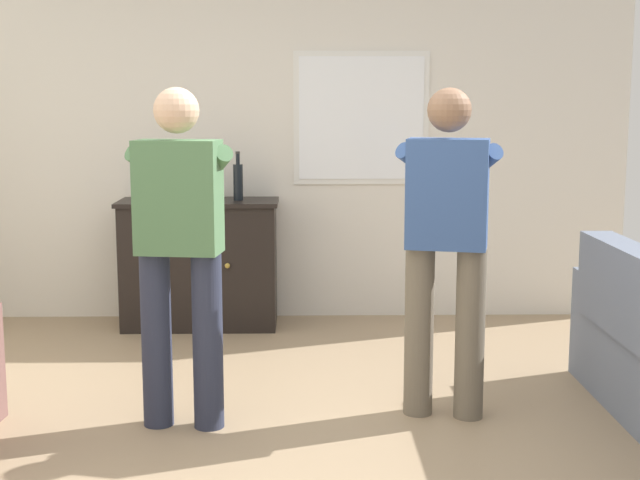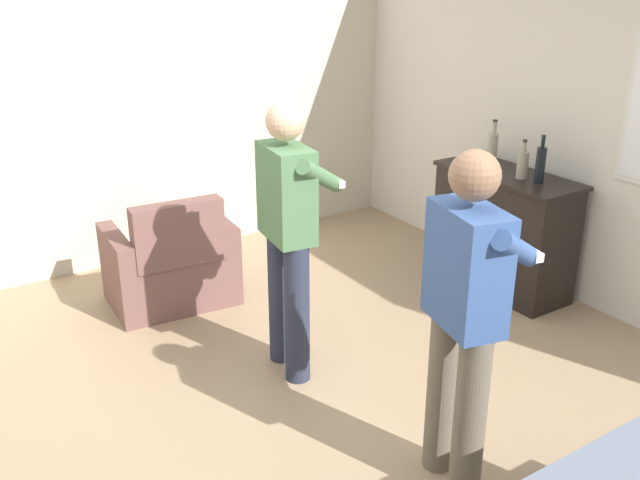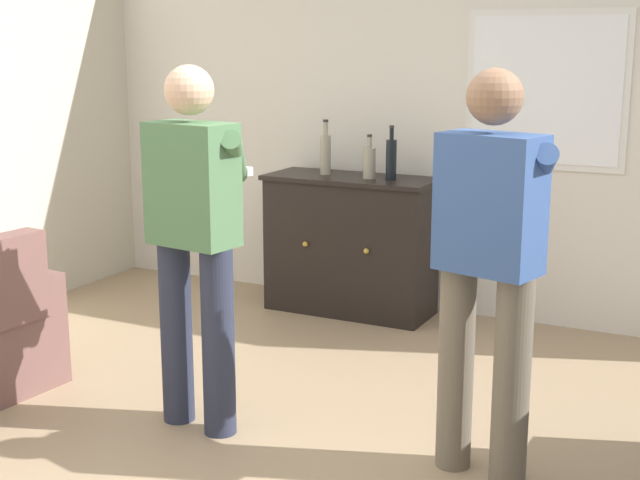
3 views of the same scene
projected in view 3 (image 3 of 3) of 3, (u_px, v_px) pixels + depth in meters
ground at (239, 471)px, 3.77m from camera, size 10.40×10.40×0.00m
wall_back_with_window at (454, 101)px, 5.77m from camera, size 5.20×0.15×2.80m
sideboard_cabinet at (351, 244)px, 5.91m from camera, size 1.13×0.49×0.92m
bottle_wine_green at (391, 158)px, 5.65m from camera, size 0.07×0.07×0.35m
bottle_liquor_amber at (326, 153)px, 5.88m from camera, size 0.07×0.07×0.36m
bottle_spirits_clear at (369, 162)px, 5.71m from camera, size 0.08×0.08×0.28m
person_standing_left at (195, 232)px, 4.02m from camera, size 0.55×0.50×1.68m
person_standing_right at (489, 257)px, 3.55m from camera, size 0.54×0.51×1.68m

